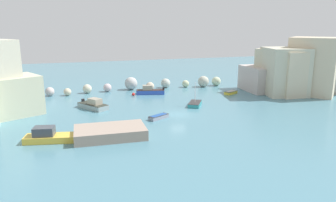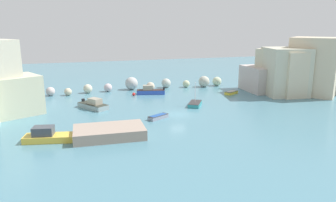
# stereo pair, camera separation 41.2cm
# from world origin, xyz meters

# --- Properties ---
(cove_water) EXTENTS (160.00, 160.00, 0.00)m
(cove_water) POSITION_xyz_m (0.00, 0.00, 0.00)
(cove_water) COLOR teal
(cove_water) RESTS_ON ground
(cliff_headland_right) EXTENTS (19.80, 16.52, 11.47)m
(cliff_headland_right) POSITION_xyz_m (29.34, 8.62, 4.48)
(cliff_headland_right) COLOR beige
(cliff_headland_right) RESTS_ON ground
(rock_breakwater) EXTENTS (38.50, 4.54, 2.76)m
(rock_breakwater) POSITION_xyz_m (1.16, 21.03, 1.10)
(rock_breakwater) COLOR #BFB1AD
(rock_breakwater) RESTS_ON ground
(stone_dock) EXTENTS (9.05, 5.60, 1.33)m
(stone_dock) POSITION_xyz_m (-11.81, -7.44, 0.67)
(stone_dock) COLOR gray
(stone_dock) RESTS_ON ground
(channel_buoy) EXTENTS (0.64, 0.64, 0.64)m
(channel_buoy) POSITION_xyz_m (-3.92, 15.62, 0.32)
(channel_buoy) COLOR red
(channel_buoy) RESTS_ON cove_water
(moored_boat_0) EXTENTS (3.75, 4.48, 4.13)m
(moored_boat_0) POSITION_xyz_m (4.71, 4.38, 0.34)
(moored_boat_0) COLOR teal
(moored_boat_0) RESTS_ON cove_water
(moored_boat_1) EXTENTS (6.97, 3.49, 1.87)m
(moored_boat_1) POSITION_xyz_m (-18.92, -6.64, 0.66)
(moored_boat_1) COLOR yellow
(moored_boat_1) RESTS_ON cove_water
(moored_boat_2) EXTENTS (5.01, 6.00, 1.84)m
(moored_boat_2) POSITION_xyz_m (-12.48, 7.78, 0.64)
(moored_boat_2) COLOR #86989A
(moored_boat_2) RESTS_ON cove_water
(moored_boat_3) EXTENTS (3.52, 2.66, 0.59)m
(moored_boat_3) POSITION_xyz_m (-3.66, -1.40, 0.31)
(moored_boat_3) COLOR gray
(moored_boat_3) RESTS_ON cove_water
(moored_boat_4) EXTENTS (3.28, 2.55, 0.60)m
(moored_boat_4) POSITION_xyz_m (15.53, 11.24, 0.32)
(moored_boat_4) COLOR yellow
(moored_boat_4) RESTS_ON cove_water
(moored_boat_5) EXTENTS (5.99, 3.19, 1.84)m
(moored_boat_5) POSITION_xyz_m (-0.34, 16.29, 0.64)
(moored_boat_5) COLOR blue
(moored_boat_5) RESTS_ON cove_water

